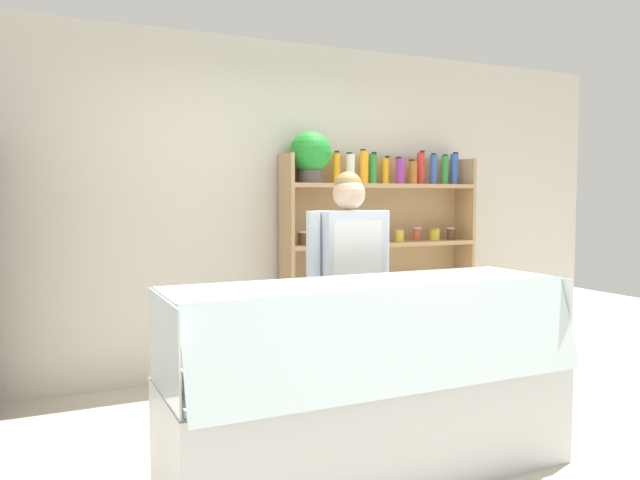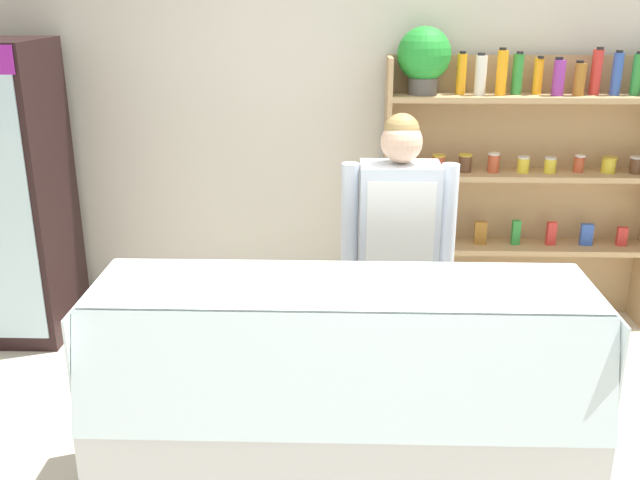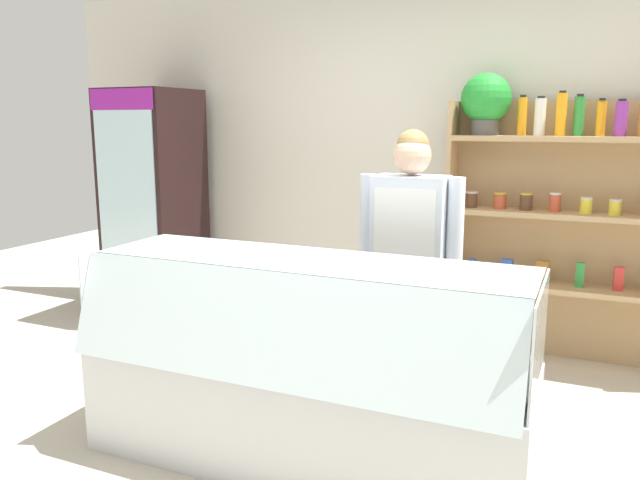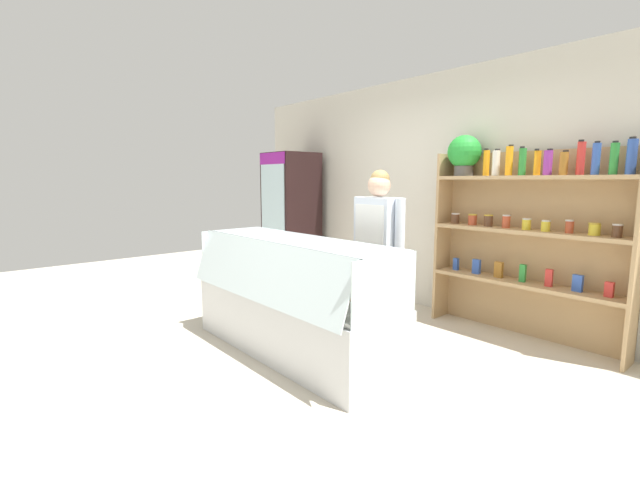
# 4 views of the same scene
# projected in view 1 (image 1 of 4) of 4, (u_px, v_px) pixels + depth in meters

# --- Properties ---
(ground_plane) EXTENTS (12.00, 12.00, 0.00)m
(ground_plane) POSITION_uv_depth(u_px,v_px,m) (403.00, 459.00, 3.42)
(ground_plane) COLOR beige
(back_wall) EXTENTS (6.80, 0.10, 2.70)m
(back_wall) POSITION_uv_depth(u_px,v_px,m) (271.00, 207.00, 5.15)
(back_wall) COLOR beige
(back_wall) RESTS_ON ground
(shelving_unit) EXTENTS (1.79, 0.34, 1.96)m
(shelving_unit) POSITION_uv_depth(u_px,v_px,m) (367.00, 230.00, 5.32)
(shelving_unit) COLOR tan
(shelving_unit) RESTS_ON ground
(deli_display_case) EXTENTS (2.12, 0.76, 1.01)m
(deli_display_case) POSITION_uv_depth(u_px,v_px,m) (369.00, 415.00, 3.22)
(deli_display_case) COLOR silver
(deli_display_case) RESTS_ON ground
(shop_clerk) EXTENTS (0.59, 0.25, 1.60)m
(shop_clerk) POSITION_uv_depth(u_px,v_px,m) (349.00, 274.00, 4.01)
(shop_clerk) COLOR #2D2D38
(shop_clerk) RESTS_ON ground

